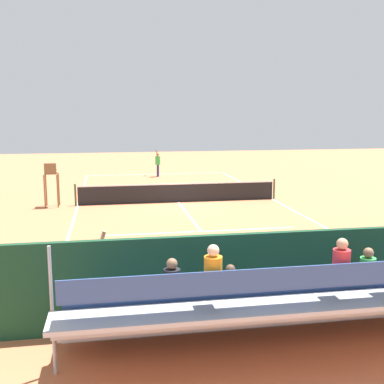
{
  "coord_description": "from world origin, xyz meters",
  "views": [
    {
      "loc": [
        3.46,
        23.59,
        4.61
      ],
      "look_at": [
        0.0,
        4.0,
        1.2
      ],
      "focal_mm": 44.54,
      "sensor_mm": 36.0,
      "label": 1
    }
  ],
  "objects_px": {
    "equipment_bag": "(283,299)",
    "tennis_ball_near": "(171,181)",
    "tennis_player": "(158,162)",
    "tennis_net": "(178,192)",
    "line_judge": "(100,272)",
    "umpire_chair": "(51,180)",
    "tennis_racket": "(143,175)",
    "bleacher_stand": "(300,301)",
    "courtside_bench": "(339,278)"
  },
  "relations": [
    {
      "from": "courtside_bench",
      "to": "tennis_racket",
      "type": "height_order",
      "value": "courtside_bench"
    },
    {
      "from": "tennis_player",
      "to": "tennis_ball_near",
      "type": "distance_m",
      "value": 2.81
    },
    {
      "from": "tennis_player",
      "to": "line_judge",
      "type": "bearing_deg",
      "value": 80.83
    },
    {
      "from": "umpire_chair",
      "to": "tennis_ball_near",
      "type": "distance_m",
      "value": 9.95
    },
    {
      "from": "equipment_bag",
      "to": "line_judge",
      "type": "xyz_separation_m",
      "value": [
        4.24,
        -0.27,
        0.84
      ]
    },
    {
      "from": "tennis_racket",
      "to": "tennis_ball_near",
      "type": "bearing_deg",
      "value": 115.41
    },
    {
      "from": "tennis_net",
      "to": "tennis_racket",
      "type": "height_order",
      "value": "tennis_net"
    },
    {
      "from": "bleacher_stand",
      "to": "tennis_ball_near",
      "type": "relative_size",
      "value": 137.27
    },
    {
      "from": "courtside_bench",
      "to": "line_judge",
      "type": "bearing_deg",
      "value": -1.36
    },
    {
      "from": "tennis_net",
      "to": "bleacher_stand",
      "type": "distance_m",
      "value": 15.4
    },
    {
      "from": "tennis_net",
      "to": "equipment_bag",
      "type": "xyz_separation_m",
      "value": [
        -0.53,
        13.4,
        -0.32
      ]
    },
    {
      "from": "equipment_bag",
      "to": "tennis_racket",
      "type": "distance_m",
      "value": 23.84
    },
    {
      "from": "umpire_chair",
      "to": "line_judge",
      "type": "xyz_separation_m",
      "value": [
        -2.49,
        13.04,
        -0.3
      ]
    },
    {
      "from": "bleacher_stand",
      "to": "umpire_chair",
      "type": "distance_m",
      "value": 16.55
    },
    {
      "from": "tennis_ball_near",
      "to": "courtside_bench",
      "type": "bearing_deg",
      "value": 94.18
    },
    {
      "from": "equipment_bag",
      "to": "tennis_racket",
      "type": "xyz_separation_m",
      "value": [
        1.54,
        -23.79,
        -0.16
      ]
    },
    {
      "from": "equipment_bag",
      "to": "tennis_ball_near",
      "type": "relative_size",
      "value": 13.64
    },
    {
      "from": "umpire_chair",
      "to": "tennis_ball_near",
      "type": "bearing_deg",
      "value": -133.06
    },
    {
      "from": "umpire_chair",
      "to": "line_judge",
      "type": "bearing_deg",
      "value": 100.79
    },
    {
      "from": "tennis_player",
      "to": "tennis_net",
      "type": "bearing_deg",
      "value": 90.17
    },
    {
      "from": "tennis_ball_near",
      "to": "equipment_bag",
      "type": "bearing_deg",
      "value": 89.97
    },
    {
      "from": "tennis_net",
      "to": "bleacher_stand",
      "type": "bearing_deg",
      "value": 90.41
    },
    {
      "from": "tennis_racket",
      "to": "line_judge",
      "type": "relative_size",
      "value": 0.3
    },
    {
      "from": "tennis_racket",
      "to": "equipment_bag",
      "type": "bearing_deg",
      "value": 93.71
    },
    {
      "from": "tennis_ball_near",
      "to": "line_judge",
      "type": "relative_size",
      "value": 0.03
    },
    {
      "from": "bleacher_stand",
      "to": "equipment_bag",
      "type": "height_order",
      "value": "bleacher_stand"
    },
    {
      "from": "courtside_bench",
      "to": "tennis_ball_near",
      "type": "xyz_separation_m",
      "value": [
        1.49,
        -20.39,
        -0.53
      ]
    },
    {
      "from": "tennis_player",
      "to": "line_judge",
      "type": "xyz_separation_m",
      "value": [
        3.69,
        22.83,
        0.0
      ]
    },
    {
      "from": "tennis_net",
      "to": "tennis_racket",
      "type": "bearing_deg",
      "value": -84.44
    },
    {
      "from": "umpire_chair",
      "to": "tennis_ball_near",
      "type": "xyz_separation_m",
      "value": [
        -6.74,
        -7.21,
        -1.28
      ]
    },
    {
      "from": "equipment_bag",
      "to": "tennis_player",
      "type": "height_order",
      "value": "tennis_player"
    },
    {
      "from": "umpire_chair",
      "to": "equipment_bag",
      "type": "relative_size",
      "value": 2.38
    },
    {
      "from": "courtside_bench",
      "to": "line_judge",
      "type": "relative_size",
      "value": 0.93
    },
    {
      "from": "bleacher_stand",
      "to": "umpire_chair",
      "type": "xyz_separation_m",
      "value": [
        6.31,
        -15.3,
        0.33
      ]
    },
    {
      "from": "line_judge",
      "to": "equipment_bag",
      "type": "bearing_deg",
      "value": 176.43
    },
    {
      "from": "bleacher_stand",
      "to": "line_judge",
      "type": "xyz_separation_m",
      "value": [
        3.82,
        -2.26,
        0.03
      ]
    },
    {
      "from": "bleacher_stand",
      "to": "equipment_bag",
      "type": "distance_m",
      "value": 2.19
    },
    {
      "from": "equipment_bag",
      "to": "courtside_bench",
      "type": "bearing_deg",
      "value": -175.1
    },
    {
      "from": "line_judge",
      "to": "tennis_net",
      "type": "bearing_deg",
      "value": -105.79
    },
    {
      "from": "tennis_net",
      "to": "line_judge",
      "type": "height_order",
      "value": "line_judge"
    },
    {
      "from": "tennis_net",
      "to": "tennis_player",
      "type": "relative_size",
      "value": 5.35
    },
    {
      "from": "bleacher_stand",
      "to": "tennis_racket",
      "type": "height_order",
      "value": "bleacher_stand"
    },
    {
      "from": "equipment_bag",
      "to": "tennis_racket",
      "type": "bearing_deg",
      "value": -86.29
    },
    {
      "from": "umpire_chair",
      "to": "bleacher_stand",
      "type": "bearing_deg",
      "value": 112.41
    },
    {
      "from": "equipment_bag",
      "to": "umpire_chair",
      "type": "bearing_deg",
      "value": -63.17
    },
    {
      "from": "umpire_chair",
      "to": "equipment_bag",
      "type": "height_order",
      "value": "umpire_chair"
    },
    {
      "from": "tennis_net",
      "to": "tennis_player",
      "type": "bearing_deg",
      "value": -89.83
    },
    {
      "from": "tennis_net",
      "to": "umpire_chair",
      "type": "bearing_deg",
      "value": 0.86
    },
    {
      "from": "equipment_bag",
      "to": "tennis_ball_near",
      "type": "height_order",
      "value": "equipment_bag"
    },
    {
      "from": "umpire_chair",
      "to": "equipment_bag",
      "type": "bearing_deg",
      "value": 116.83
    }
  ]
}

